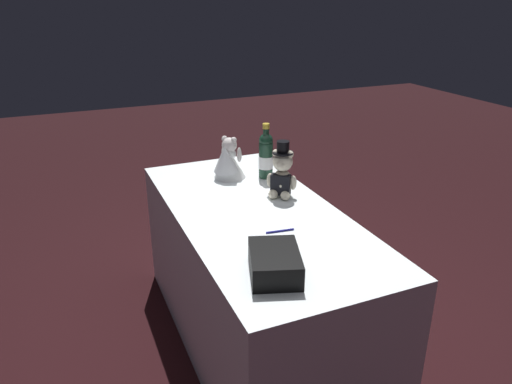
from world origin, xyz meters
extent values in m
plane|color=black|center=(0.00, 0.00, 0.00)|extent=(12.00, 12.00, 0.00)
cube|color=white|center=(0.00, 0.00, 0.38)|extent=(1.64, 0.75, 0.75)
ellipsoid|color=beige|center=(-0.13, 0.20, 0.82)|extent=(0.12, 0.10, 0.14)
cube|color=black|center=(-0.11, 0.18, 0.82)|extent=(0.10, 0.11, 0.11)
sphere|color=beige|center=(-0.13, 0.20, 0.94)|extent=(0.10, 0.10, 0.10)
sphere|color=beige|center=(-0.10, 0.17, 0.93)|extent=(0.04, 0.04, 0.04)
sphere|color=beige|center=(-0.15, 0.18, 0.98)|extent=(0.04, 0.04, 0.04)
sphere|color=beige|center=(-0.11, 0.23, 0.98)|extent=(0.04, 0.04, 0.04)
ellipsoid|color=beige|center=(-0.16, 0.15, 0.83)|extent=(0.03, 0.03, 0.08)
ellipsoid|color=beige|center=(-0.08, 0.24, 0.83)|extent=(0.03, 0.03, 0.08)
sphere|color=beige|center=(-0.11, 0.14, 0.78)|extent=(0.05, 0.05, 0.05)
sphere|color=beige|center=(-0.06, 0.19, 0.78)|extent=(0.05, 0.05, 0.05)
cylinder|color=black|center=(-0.13, 0.20, 0.98)|extent=(0.11, 0.11, 0.01)
cylinder|color=black|center=(-0.13, 0.20, 1.02)|extent=(0.06, 0.06, 0.06)
cone|color=white|center=(-0.49, 0.05, 0.83)|extent=(0.18, 0.18, 0.15)
ellipsoid|color=white|center=(-0.49, 0.05, 0.89)|extent=(0.08, 0.07, 0.07)
sphere|color=silver|center=(-0.49, 0.05, 0.94)|extent=(0.09, 0.09, 0.09)
sphere|color=silver|center=(-0.51, 0.07, 0.94)|extent=(0.04, 0.04, 0.04)
sphere|color=silver|center=(-0.46, 0.06, 0.98)|extent=(0.03, 0.03, 0.03)
sphere|color=silver|center=(-0.51, 0.03, 0.98)|extent=(0.03, 0.03, 0.03)
ellipsoid|color=silver|center=(-0.46, 0.09, 0.89)|extent=(0.03, 0.03, 0.09)
ellipsoid|color=silver|center=(-0.54, 0.03, 0.89)|extent=(0.03, 0.03, 0.09)
cone|color=white|center=(-0.46, 0.01, 0.88)|extent=(0.20, 0.20, 0.16)
cylinder|color=#173826|center=(-0.40, 0.23, 0.85)|extent=(0.08, 0.08, 0.20)
sphere|color=#173826|center=(-0.40, 0.23, 0.97)|extent=(0.08, 0.08, 0.08)
cylinder|color=#173826|center=(-0.40, 0.23, 1.02)|extent=(0.03, 0.03, 0.08)
cylinder|color=gold|center=(-0.40, 0.23, 1.05)|extent=(0.04, 0.04, 0.03)
cylinder|color=white|center=(-0.40, 0.23, 0.84)|extent=(0.08, 0.08, 0.07)
cylinder|color=navy|center=(0.24, 0.01, 0.76)|extent=(0.02, 0.13, 0.01)
cone|color=silver|center=(0.25, 0.08, 0.76)|extent=(0.01, 0.01, 0.01)
cube|color=black|center=(0.54, -0.16, 0.80)|extent=(0.30, 0.26, 0.09)
cube|color=#B7B7BF|center=(0.57, -0.24, 0.80)|extent=(0.03, 0.02, 0.02)
camera|label=1|loc=(1.94, -0.83, 1.73)|focal=33.85mm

